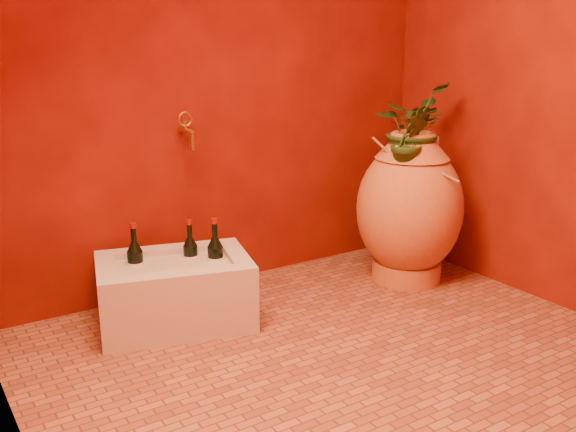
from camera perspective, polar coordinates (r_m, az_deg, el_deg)
floor at (r=2.82m, az=4.04°, el=-11.92°), size 2.50×2.50×0.00m
wall_back at (r=3.35m, az=-6.12°, el=14.68°), size 2.50×0.02×2.50m
wall_right at (r=3.40m, az=22.14°, el=13.66°), size 0.02×2.00×2.50m
amphora at (r=3.53m, az=10.75°, el=0.71°), size 0.61×0.62×0.82m
stone_basin at (r=3.05m, az=-10.02°, el=-6.73°), size 0.79×0.64×0.32m
wine_bottle_a at (r=3.11m, az=-8.64°, el=-3.69°), size 0.07×0.07×0.29m
wine_bottle_b at (r=3.05m, az=-13.39°, el=-4.23°), size 0.08×0.08×0.31m
wine_bottle_c at (r=3.05m, az=-6.45°, el=-3.89°), size 0.08×0.08×0.31m
wall_tap at (r=3.20m, az=-8.98°, el=7.67°), size 0.08×0.16×0.18m
plant_main at (r=3.47m, az=10.90°, el=7.77°), size 0.54×0.52×0.46m
plant_side at (r=3.33m, az=10.82°, el=6.55°), size 0.25×0.23×0.36m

